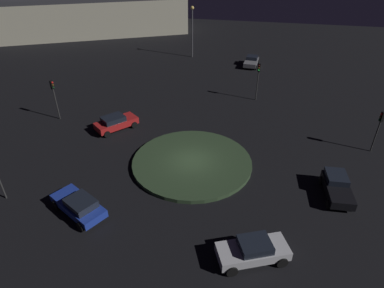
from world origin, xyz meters
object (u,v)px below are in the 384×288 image
car_red (116,122)px  car_black (337,187)px  car_silver (253,250)px  streetlamp_west (192,24)px  store_building (93,14)px  traffic_light_south (54,92)px  traffic_light_north (379,124)px  car_grey (251,61)px  car_blue (79,205)px  traffic_light_west (258,75)px

car_red → car_black: size_ratio=1.12×
car_silver → streetlamp_west: (-38.22, -11.91, 4.41)m
car_red → streetlamp_west: (-25.08, 2.50, 4.40)m
streetlamp_west → store_building: (-12.17, -23.09, -1.53)m
traffic_light_south → traffic_light_north: bearing=18.4°
car_grey → car_black: (28.43, 8.02, 0.01)m
car_blue → traffic_light_south: 15.74m
traffic_light_north → store_building: store_building is taller
traffic_light_north → car_silver: bearing=36.3°
car_grey → traffic_light_west: 12.68m
traffic_light_west → traffic_light_south: traffic_light_west is taller
car_grey → traffic_light_north: (21.48, 12.06, 2.10)m
traffic_light_west → traffic_light_south: bearing=-47.2°
car_blue → streetlamp_west: (-36.86, 0.13, 4.43)m
car_black → traffic_light_south: 27.95m
streetlamp_west → traffic_light_north: bearing=42.2°
car_silver → store_building: (-50.40, -35.00, 2.89)m
streetlamp_west → traffic_light_west: bearing=36.4°
car_blue → car_red: bearing=-50.0°
car_grey → store_building: 36.06m
traffic_light_north → streetlamp_west: bearing=-66.8°
traffic_light_south → streetlamp_west: 26.09m
traffic_light_north → store_building: bearing=-57.9°
car_silver → traffic_light_north: (-14.21, 9.86, 2.07)m
car_black → store_building: size_ratio=0.10×
car_blue → streetlamp_west: 37.12m
traffic_light_north → traffic_light_south: size_ratio=0.91×
car_black → streetlamp_west: size_ratio=0.50×
car_silver → store_building: bearing=-78.7°
car_black → streetlamp_west: (-30.96, -17.72, 4.44)m
car_grey → car_blue: (34.32, -9.84, 0.02)m
car_silver → traffic_light_west: bearing=-111.3°
car_black → car_blue: bearing=-75.6°
traffic_light_west → traffic_light_north: traffic_light_west is taller
car_red → traffic_light_west: (-10.16, 13.49, 2.38)m
car_blue → traffic_light_west: bearing=-88.3°
car_blue → car_silver: 12.12m
traffic_light_west → store_building: 43.54m
car_red → traffic_light_north: (-1.07, 24.26, 2.05)m
traffic_light_north → store_building: (-36.19, -44.86, 0.82)m
store_building → car_silver: bearing=97.4°
streetlamp_west → store_building: 26.15m
streetlamp_west → car_red: bearing=-5.7°
streetlamp_west → traffic_light_south: bearing=-21.0°
car_grey → car_red: bearing=-23.5°
car_red → car_grey: 25.63m
car_blue → store_building: bearing=-36.3°
traffic_light_north → streetlamp_west: (-24.01, -21.76, 2.35)m
traffic_light_west → traffic_light_south: size_ratio=1.03×
traffic_light_north → car_black: bearing=40.8°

